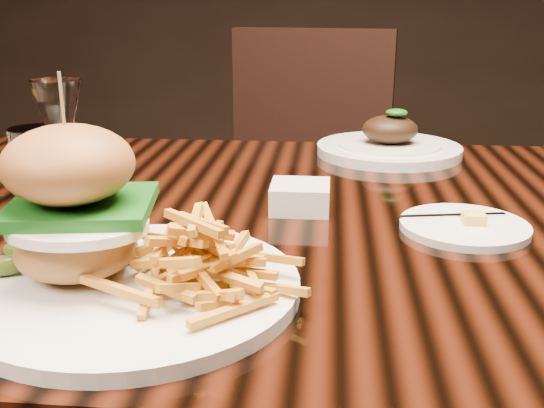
# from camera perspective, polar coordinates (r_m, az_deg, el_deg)

# --- Properties ---
(dining_table) EXTENTS (1.60, 0.90, 0.75)m
(dining_table) POSITION_cam_1_polar(r_m,az_deg,el_deg) (0.90, 3.37, -5.39)
(dining_table) COLOR black
(dining_table) RESTS_ON ground
(burger_plate) EXTENTS (0.33, 0.33, 0.22)m
(burger_plate) POSITION_cam_1_polar(r_m,az_deg,el_deg) (0.63, -13.07, -3.19)
(burger_plate) COLOR silver
(burger_plate) RESTS_ON dining_table
(side_saucer) EXTENTS (0.16, 0.16, 0.02)m
(side_saucer) POSITION_cam_1_polar(r_m,az_deg,el_deg) (0.84, 16.87, -1.89)
(side_saucer) COLOR silver
(side_saucer) RESTS_ON dining_table
(ramekin) EXTENTS (0.10, 0.10, 0.04)m
(ramekin) POSITION_cam_1_polar(r_m,az_deg,el_deg) (0.87, 2.54, 0.65)
(ramekin) COLOR silver
(ramekin) RESTS_ON dining_table
(wine_glass) EXTENTS (0.07, 0.07, 0.18)m
(wine_glass) POSITION_cam_1_polar(r_m,az_deg,el_deg) (0.88, -18.55, 7.43)
(wine_glass) COLOR white
(wine_glass) RESTS_ON dining_table
(water_tumbler) EXTENTS (0.08, 0.08, 0.10)m
(water_tumbler) POSITION_cam_1_polar(r_m,az_deg,el_deg) (0.98, -20.20, 3.47)
(water_tumbler) COLOR white
(water_tumbler) RESTS_ON dining_table
(far_dish) EXTENTS (0.27, 0.27, 0.09)m
(far_dish) POSITION_cam_1_polar(r_m,az_deg,el_deg) (1.21, 10.44, 5.17)
(far_dish) COLOR silver
(far_dish) RESTS_ON dining_table
(chair_far) EXTENTS (0.53, 0.53, 0.95)m
(chair_far) POSITION_cam_1_polar(r_m,az_deg,el_deg) (1.78, 2.72, 1.97)
(chair_far) COLOR black
(chair_far) RESTS_ON ground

